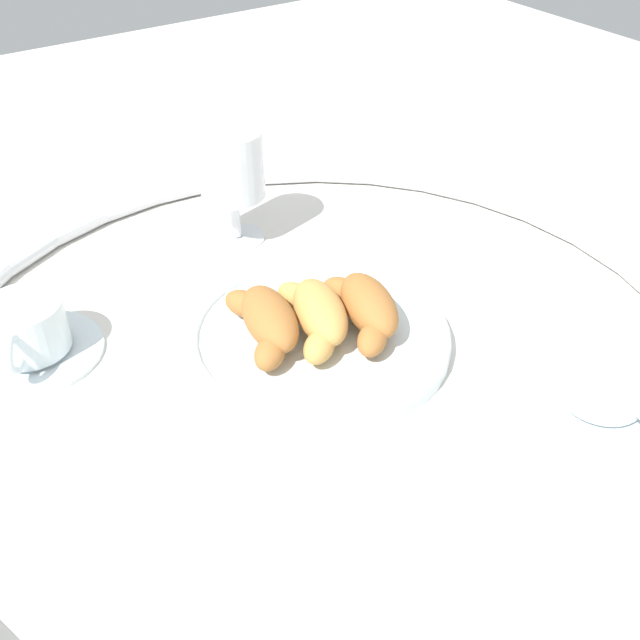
{
  "coord_description": "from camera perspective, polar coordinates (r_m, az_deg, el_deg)",
  "views": [
    {
      "loc": [
        -0.47,
        0.32,
        0.48
      ],
      "look_at": [
        0.02,
        -0.02,
        0.03
      ],
      "focal_mm": 42.46,
      "sensor_mm": 36.0,
      "label": 1
    }
  ],
  "objects": [
    {
      "name": "croissant_small",
      "position": [
        0.74,
        -0.24,
        0.48
      ],
      "size": [
        0.13,
        0.09,
        0.04
      ],
      "color": "#D6994C",
      "rests_on": "pastry_plate"
    },
    {
      "name": "sugar_packet",
      "position": [
        0.89,
        6.97,
        4.61
      ],
      "size": [
        0.05,
        0.04,
        0.01
      ],
      "primitive_type": "cube",
      "rotation": [
        0.0,
        0.0,
        -0.06
      ],
      "color": "white",
      "rests_on": "ground_plane"
    },
    {
      "name": "croissant_extra",
      "position": [
        0.73,
        -4.05,
        -0.04
      ],
      "size": [
        0.13,
        0.08,
        0.04
      ],
      "color": "#AD6B33",
      "rests_on": "pastry_plate"
    },
    {
      "name": "pastry_plate",
      "position": [
        0.76,
        -0.0,
        -1.19
      ],
      "size": [
        0.26,
        0.26,
        0.02
      ],
      "color": "silver",
      "rests_on": "ground_plane"
    },
    {
      "name": "coffee_cup_far",
      "position": [
        0.79,
        -21.12,
        -1.0
      ],
      "size": [
        0.14,
        0.14,
        0.06
      ],
      "color": "silver",
      "rests_on": "ground_plane"
    },
    {
      "name": "croissant_large",
      "position": [
        0.75,
        3.5,
        0.97
      ],
      "size": [
        0.13,
        0.09,
        0.04
      ],
      "color": "#AD6B33",
      "rests_on": "pastry_plate"
    },
    {
      "name": "coffee_cup_near",
      "position": [
        0.73,
        20.74,
        -4.53
      ],
      "size": [
        0.14,
        0.14,
        0.06
      ],
      "color": "silver",
      "rests_on": "ground_plane"
    },
    {
      "name": "juice_glass_left",
      "position": [
        0.89,
        -6.67,
        11.14
      ],
      "size": [
        0.08,
        0.08,
        0.14
      ],
      "color": "white",
      "rests_on": "ground_plane"
    },
    {
      "name": "table_chrome_rim",
      "position": [
        0.74,
        -0.24,
        -2.24
      ],
      "size": [
        0.78,
        0.78,
        0.02
      ],
      "primitive_type": "torus",
      "color": "silver",
      "rests_on": "ground_plane"
    },
    {
      "name": "ground_plane",
      "position": [
        0.75,
        -0.24,
        -2.95
      ],
      "size": [
        2.2,
        2.2,
        0.0
      ],
      "primitive_type": "plane",
      "color": "silver"
    }
  ]
}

